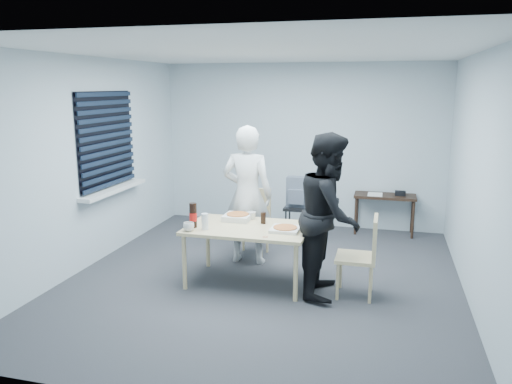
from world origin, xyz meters
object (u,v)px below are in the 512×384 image
(person_black, at_px, (329,215))
(mug_a, at_px, (189,227))
(dining_table, at_px, (248,232))
(soda_bottle, at_px, (193,216))
(side_table, at_px, (385,200))
(chair_right, at_px, (364,251))
(chair_far, at_px, (254,217))
(stool, at_px, (297,214))
(mug_b, at_px, (252,216))
(backpack, at_px, (298,192))
(person_white, at_px, (247,195))

(person_black, height_order, mug_a, person_black)
(dining_table, distance_m, soda_bottle, 0.65)
(soda_bottle, bearing_deg, side_table, 51.31)
(mug_a, bearing_deg, chair_right, 8.26)
(chair_far, height_order, person_black, person_black)
(dining_table, xyz_separation_m, mug_a, (-0.58, -0.34, 0.11))
(soda_bottle, bearing_deg, stool, 66.31)
(mug_a, relative_size, soda_bottle, 0.44)
(dining_table, relative_size, person_black, 0.78)
(dining_table, bearing_deg, mug_b, 96.67)
(chair_right, bearing_deg, person_black, 177.73)
(chair_right, relative_size, backpack, 2.01)
(mug_b, relative_size, soda_bottle, 0.36)
(backpack, xyz_separation_m, soda_bottle, (-0.85, -1.93, 0.08))
(chair_right, distance_m, side_table, 2.49)
(person_black, height_order, mug_b, person_black)
(chair_far, relative_size, mug_b, 8.90)
(side_table, bearing_deg, dining_table, -121.71)
(chair_far, xyz_separation_m, side_table, (1.70, 1.42, 0.02))
(chair_far, relative_size, mug_a, 7.24)
(chair_far, bearing_deg, soda_bottle, -108.15)
(chair_far, xyz_separation_m, stool, (0.46, 0.75, -0.11))
(side_table, distance_m, soda_bottle, 3.35)
(backpack, bearing_deg, person_black, -65.89)
(person_black, height_order, soda_bottle, person_black)
(chair_right, distance_m, person_white, 1.71)
(chair_far, distance_m, side_table, 2.21)
(person_black, distance_m, soda_bottle, 1.53)
(person_black, xyz_separation_m, soda_bottle, (-1.52, -0.14, -0.08))
(dining_table, xyz_separation_m, side_table, (1.50, 2.42, -0.08))
(dining_table, relative_size, mug_a, 11.21)
(chair_right, xyz_separation_m, backpack, (-1.05, 1.81, 0.21))
(stool, bearing_deg, soda_bottle, -113.69)
(side_table, distance_m, stool, 1.41)
(chair_right, relative_size, soda_bottle, 3.17)
(person_white, distance_m, side_table, 2.46)
(side_table, bearing_deg, person_white, -133.94)
(side_table, bearing_deg, chair_far, -140.08)
(chair_far, height_order, stool, chair_far)
(backpack, distance_m, mug_b, 1.46)
(chair_far, bearing_deg, side_table, 39.92)
(chair_right, relative_size, person_black, 0.50)
(chair_far, bearing_deg, person_white, -88.62)
(side_table, distance_m, backpack, 1.42)
(backpack, bearing_deg, person_white, -109.25)
(chair_far, height_order, chair_right, same)
(backpack, distance_m, soda_bottle, 2.11)
(side_table, distance_m, mug_b, 2.61)
(person_black, bearing_deg, chair_far, 47.10)
(stool, bearing_deg, backpack, -90.00)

